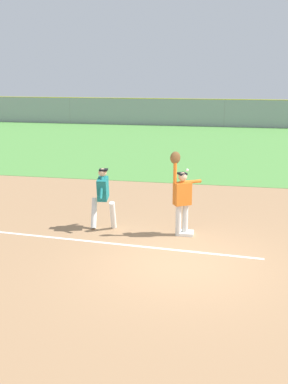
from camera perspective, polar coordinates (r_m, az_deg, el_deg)
ground_plane at (r=10.77m, az=4.59°, el=-8.76°), size 83.53×83.53×0.00m
outfield_grass at (r=27.83m, az=9.05°, el=5.61°), size 51.17×19.78×0.01m
chalk_foul_line at (r=12.83m, az=-13.40°, el=-5.20°), size 11.98×0.97×0.01m
first_base at (r=12.60m, az=5.21°, el=-5.03°), size 0.39×0.39×0.08m
fielder at (r=12.22m, az=4.64°, el=-0.35°), size 0.82×0.57×2.28m
runner at (r=12.78m, az=-5.05°, el=-0.27°), size 0.77×0.85×1.72m
baseball at (r=12.01m, az=5.33°, el=2.69°), size 0.07×0.07×0.07m
outfield_fence at (r=37.52m, az=9.83°, el=9.52°), size 51.25×0.08×2.18m
parked_car_tan at (r=42.29m, az=6.80°, el=9.61°), size 4.45×2.21×1.25m
parked_car_white at (r=41.37m, az=12.35°, el=9.28°), size 4.52×2.36×1.25m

